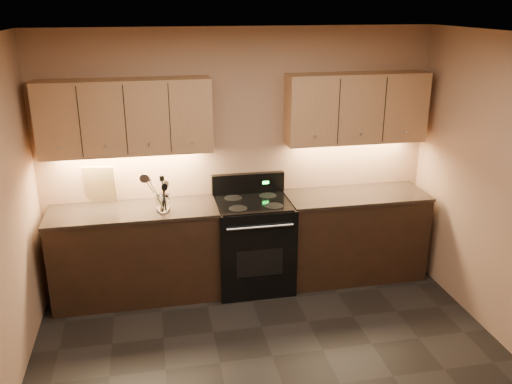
% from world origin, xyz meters
% --- Properties ---
extents(ceiling, '(4.00, 4.00, 0.00)m').
position_xyz_m(ceiling, '(0.00, 0.00, 2.60)').
color(ceiling, silver).
rests_on(ceiling, wall_back).
extents(wall_back, '(4.00, 0.04, 2.60)m').
position_xyz_m(wall_back, '(0.00, 2.00, 1.30)').
color(wall_back, tan).
rests_on(wall_back, ground).
extents(counter_left, '(1.62, 0.62, 0.93)m').
position_xyz_m(counter_left, '(-1.10, 1.70, 0.47)').
color(counter_left, black).
rests_on(counter_left, ground).
extents(counter_right, '(1.46, 0.62, 0.93)m').
position_xyz_m(counter_right, '(1.18, 1.70, 0.47)').
color(counter_right, black).
rests_on(counter_right, ground).
extents(stove, '(0.76, 0.68, 1.14)m').
position_xyz_m(stove, '(0.08, 1.68, 0.48)').
color(stove, black).
rests_on(stove, ground).
extents(upper_cab_left, '(1.60, 0.30, 0.70)m').
position_xyz_m(upper_cab_left, '(-1.10, 1.85, 1.80)').
color(upper_cab_left, tan).
rests_on(upper_cab_left, wall_back).
extents(upper_cab_right, '(1.44, 0.30, 0.70)m').
position_xyz_m(upper_cab_right, '(1.18, 1.85, 1.80)').
color(upper_cab_right, tan).
rests_on(upper_cab_right, wall_back).
extents(outlet_plate, '(0.08, 0.01, 0.12)m').
position_xyz_m(outlet_plate, '(-1.30, 1.99, 1.12)').
color(outlet_plate, '#B2B5BA').
rests_on(outlet_plate, wall_back).
extents(utensil_crock, '(0.15, 0.15, 0.16)m').
position_xyz_m(utensil_crock, '(-0.81, 1.61, 1.01)').
color(utensil_crock, white).
rests_on(utensil_crock, counter_left).
extents(cutting_board, '(0.32, 0.15, 0.39)m').
position_xyz_m(cutting_board, '(-1.40, 1.95, 1.12)').
color(cutting_board, tan).
rests_on(cutting_board, counter_left).
extents(wooden_spoon, '(0.12, 0.07, 0.29)m').
position_xyz_m(wooden_spoon, '(-0.83, 1.61, 1.09)').
color(wooden_spoon, tan).
rests_on(wooden_spoon, utensil_crock).
extents(black_spoon, '(0.10, 0.15, 0.30)m').
position_xyz_m(black_spoon, '(-0.82, 1.62, 1.09)').
color(black_spoon, black).
rests_on(black_spoon, utensil_crock).
extents(black_turner, '(0.11, 0.14, 0.35)m').
position_xyz_m(black_turner, '(-0.79, 1.58, 1.12)').
color(black_turner, black).
rests_on(black_turner, utensil_crock).
extents(steel_spatula, '(0.25, 0.13, 0.38)m').
position_xyz_m(steel_spatula, '(-0.79, 1.62, 1.13)').
color(steel_spatula, silver).
rests_on(steel_spatula, utensil_crock).
extents(steel_skimmer, '(0.27, 0.10, 0.39)m').
position_xyz_m(steel_skimmer, '(-0.79, 1.58, 1.14)').
color(steel_skimmer, silver).
rests_on(steel_skimmer, utensil_crock).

